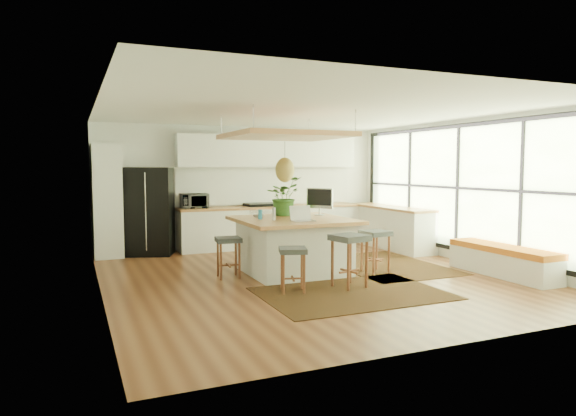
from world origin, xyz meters
name	(u,v)px	position (x,y,z in m)	size (l,w,h in m)	color
floor	(311,276)	(0.00, 0.00, 0.00)	(7.00, 7.00, 0.00)	#5D311A
ceiling	(312,111)	(0.00, 0.00, 2.70)	(7.00, 7.00, 0.00)	white
wall_back	(244,187)	(0.00, 3.50, 1.35)	(6.50, 6.50, 0.00)	white
wall_front	(464,212)	(0.00, -3.50, 1.35)	(6.50, 6.50, 0.00)	white
wall_left	(99,200)	(-3.25, 0.00, 1.35)	(7.00, 7.00, 0.00)	white
wall_right	(467,191)	(3.25, 0.00, 1.35)	(7.00, 7.00, 0.00)	white
window_wall	(466,188)	(3.22, 0.00, 1.40)	(0.10, 6.20, 2.60)	black
pantry	(107,201)	(-2.95, 3.18, 1.12)	(0.55, 0.60, 2.25)	silver
back_counter_base	(272,227)	(0.55, 3.18, 0.44)	(4.20, 0.60, 0.88)	silver
back_counter_top	(272,207)	(0.55, 3.18, 0.90)	(4.24, 0.64, 0.05)	#A5693A
backsplash	(267,186)	(0.55, 3.48, 1.35)	(4.20, 0.02, 0.80)	white
upper_cabinets	(269,151)	(0.55, 3.32, 2.15)	(4.20, 0.34, 0.70)	silver
range	(262,225)	(0.30, 3.18, 0.50)	(0.76, 0.62, 1.00)	#A5A5AA
right_counter_base	(390,228)	(2.93, 2.00, 0.44)	(0.60, 2.50, 0.88)	silver
right_counter_top	(391,207)	(2.93, 2.00, 0.90)	(0.64, 2.54, 0.05)	#A5693A
window_bench	(503,261)	(2.95, -1.20, 0.25)	(0.52, 2.00, 0.50)	silver
ceiling_panel	(285,152)	(-0.30, 0.40, 2.05)	(1.86, 1.86, 0.80)	#A5693A
rug_near	(352,293)	(0.04, -1.27, 0.01)	(2.60, 1.80, 0.01)	black
rug_right	(385,265)	(1.64, 0.30, 0.01)	(1.80, 2.60, 0.01)	black
fridge	(150,210)	(-2.13, 3.16, 0.93)	(0.89, 0.70, 1.79)	black
island	(293,246)	(-0.15, 0.39, 0.47)	(1.85, 1.85, 0.93)	#A5693A
stool_near_left	(293,268)	(-0.71, -0.86, 0.35)	(0.38, 0.38, 0.65)	#3D4143
stool_near_right	(349,264)	(0.19, -0.93, 0.35)	(0.47, 0.47, 0.80)	#3D4143
stool_right_front	(375,252)	(1.13, -0.16, 0.35)	(0.43, 0.43, 0.72)	#3D4143
stool_right_back	(339,244)	(1.02, 0.91, 0.35)	(0.37, 0.37, 0.63)	#3D4143
stool_left_side	(229,256)	(-1.28, 0.43, 0.35)	(0.39, 0.39, 0.66)	#3D4143
laptop	(303,214)	(-0.20, -0.11, 1.05)	(0.36, 0.38, 0.27)	#A5A5AA
monitor	(320,201)	(0.51, 0.71, 1.19)	(0.54, 0.19, 0.50)	#A5A5AA
microwave	(194,199)	(-1.21, 3.17, 1.11)	(0.56, 0.31, 0.38)	#A5A5AA
island_plant	(284,200)	(-0.11, 0.92, 1.20)	(0.62, 0.69, 0.54)	#1E4C19
island_bowl	(258,216)	(-0.64, 0.79, 0.96)	(0.22, 0.22, 0.05)	white
island_bottle_0	(261,213)	(-0.70, 0.49, 1.03)	(0.07, 0.07, 0.19)	teal
island_bottle_1	(274,214)	(-0.55, 0.24, 1.03)	(0.07, 0.07, 0.19)	silver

